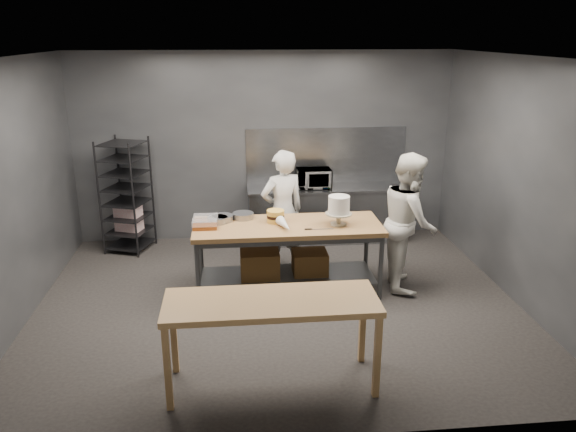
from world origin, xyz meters
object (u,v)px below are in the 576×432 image
(speed_rack, at_px, (127,197))
(microwave, at_px, (314,178))
(near_counter, at_px, (271,308))
(chef_right, at_px, (409,221))
(layer_cake, at_px, (276,216))
(chef_behind, at_px, (282,211))
(frosted_cake_stand, at_px, (339,207))
(work_table, at_px, (285,250))

(speed_rack, distance_m, microwave, 2.91)
(near_counter, xyz_separation_m, microwave, (0.96, 3.86, 0.24))
(chef_right, distance_m, layer_cake, 1.75)
(speed_rack, height_order, chef_behind, speed_rack)
(speed_rack, relative_size, layer_cake, 7.75)
(near_counter, bearing_deg, frosted_cake_stand, 63.11)
(work_table, xyz_separation_m, layer_cake, (-0.11, 0.10, 0.43))
(near_counter, height_order, chef_behind, chef_behind)
(work_table, xyz_separation_m, near_counter, (-0.32, -2.06, 0.24))
(speed_rack, xyz_separation_m, chef_right, (3.91, -1.72, 0.05))
(work_table, xyz_separation_m, microwave, (0.63, 1.80, 0.48))
(chef_right, bearing_deg, near_counter, 145.80)
(layer_cake, bearing_deg, frosted_cake_stand, -13.33)
(chef_behind, relative_size, microwave, 3.22)
(chef_right, xyz_separation_m, layer_cake, (-1.74, 0.10, 0.09))
(near_counter, distance_m, speed_rack, 4.25)
(speed_rack, relative_size, microwave, 3.23)
(layer_cake, bearing_deg, work_table, -42.11)
(chef_behind, bearing_deg, microwave, -137.82)
(work_table, relative_size, microwave, 4.43)
(speed_rack, bearing_deg, chef_right, -23.74)
(work_table, distance_m, speed_rack, 2.87)
(chef_behind, xyz_separation_m, chef_right, (1.60, -0.69, 0.03))
(work_table, bearing_deg, microwave, 70.68)
(work_table, bearing_deg, speed_rack, 142.94)
(work_table, distance_m, frosted_cake_stand, 0.90)
(work_table, height_order, near_counter, work_table)
(speed_rack, relative_size, chef_behind, 1.00)
(chef_right, bearing_deg, frosted_cake_stand, 104.45)
(microwave, bearing_deg, frosted_cake_stand, -88.60)
(near_counter, height_order, frosted_cake_stand, frosted_cake_stand)
(speed_rack, relative_size, frosted_cake_stand, 4.61)
(chef_behind, distance_m, layer_cake, 0.62)
(speed_rack, bearing_deg, frosted_cake_stand, -31.43)
(near_counter, xyz_separation_m, frosted_cake_stand, (1.00, 1.98, 0.35))
(near_counter, bearing_deg, chef_right, 46.50)
(work_table, xyz_separation_m, chef_right, (1.63, 0.00, 0.33))
(microwave, bearing_deg, chef_right, -60.91)
(microwave, xyz_separation_m, layer_cake, (-0.74, -1.70, -0.05))
(work_table, height_order, chef_behind, chef_behind)
(near_counter, height_order, speed_rack, speed_rack)
(chef_behind, bearing_deg, work_table, 68.06)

